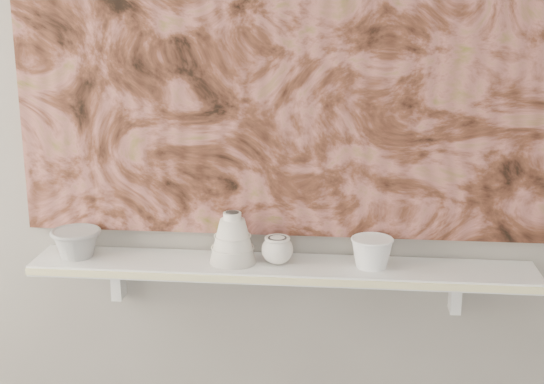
# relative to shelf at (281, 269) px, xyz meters

# --- Properties ---
(wall_back) EXTENTS (3.60, 0.00, 3.60)m
(wall_back) POSITION_rel_shelf_xyz_m (0.00, 0.09, 0.44)
(wall_back) COLOR gray
(wall_back) RESTS_ON floor
(shelf) EXTENTS (1.40, 0.18, 0.03)m
(shelf) POSITION_rel_shelf_xyz_m (0.00, 0.00, 0.00)
(shelf) COLOR white
(shelf) RESTS_ON wall_back
(shelf_stripe) EXTENTS (1.40, 0.01, 0.02)m
(shelf_stripe) POSITION_rel_shelf_xyz_m (0.00, -0.09, 0.00)
(shelf_stripe) COLOR beige
(shelf_stripe) RESTS_ON shelf
(bracket_left) EXTENTS (0.03, 0.06, 0.12)m
(bracket_left) POSITION_rel_shelf_xyz_m (-0.49, 0.06, -0.07)
(bracket_left) COLOR white
(bracket_left) RESTS_ON wall_back
(bracket_right) EXTENTS (0.03, 0.06, 0.12)m
(bracket_right) POSITION_rel_shelf_xyz_m (0.49, 0.06, -0.07)
(bracket_right) COLOR white
(bracket_right) RESTS_ON wall_back
(painting) EXTENTS (1.50, 0.02, 1.10)m
(painting) POSITION_rel_shelf_xyz_m (0.00, 0.08, 0.62)
(painting) COLOR #5B2F1F
(painting) RESTS_ON wall_back
(house_motif) EXTENTS (0.09, 0.00, 0.08)m
(house_motif) POSITION_rel_shelf_xyz_m (0.45, 0.07, 0.32)
(house_motif) COLOR black
(house_motif) RESTS_ON painting
(bowl_grey) EXTENTS (0.17, 0.17, 0.08)m
(bowl_grey) POSITION_rel_shelf_xyz_m (-0.59, 0.00, 0.06)
(bowl_grey) COLOR gray
(bowl_grey) RESTS_ON shelf
(cup_cream) EXTENTS (0.10, 0.10, 0.08)m
(cup_cream) POSITION_rel_shelf_xyz_m (-0.01, 0.00, 0.06)
(cup_cream) COLOR beige
(cup_cream) RESTS_ON shelf
(bell_vessel) EXTENTS (0.14, 0.14, 0.15)m
(bell_vessel) POSITION_rel_shelf_xyz_m (-0.14, 0.00, 0.09)
(bell_vessel) COLOR silver
(bell_vessel) RESTS_ON shelf
(bowl_white) EXTENTS (0.15, 0.15, 0.08)m
(bowl_white) POSITION_rel_shelf_xyz_m (0.25, 0.00, 0.06)
(bowl_white) COLOR white
(bowl_white) RESTS_ON shelf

